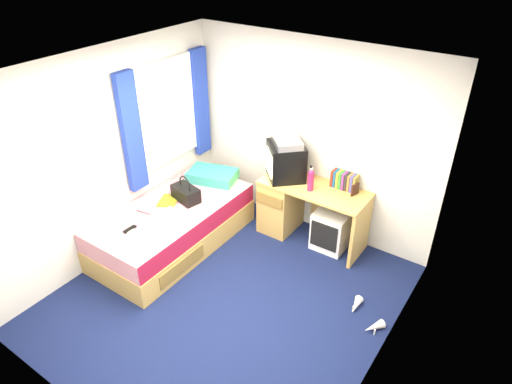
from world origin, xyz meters
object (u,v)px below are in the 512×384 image
Objects in this scene: desk at (294,204)px; pink_water_bottle at (311,181)px; white_heels at (365,316)px; vcr at (287,141)px; storage_cube at (331,229)px; remote_control at (130,229)px; crt_tv at (286,161)px; handbag at (186,193)px; towel at (172,218)px; pillow at (212,175)px; water_bottle at (145,210)px; bed at (173,226)px; aerosol_can at (310,174)px; picture_frame at (355,190)px; magazine at (168,201)px; colour_swatch_fan at (131,231)px.

pink_water_bottle is (0.26, -0.10, 0.46)m from desk.
pink_water_bottle is 1.59m from white_heels.
vcr is 1.83× the size of pink_water_bottle.
storage_cube is 2.13× the size of pink_water_bottle.
crt_tv is at bearing 60.82° from remote_control.
towel is (0.17, -0.42, -0.05)m from handbag.
towel is (-0.70, -1.27, -0.38)m from crt_tv.
pillow is at bearing -118.06° from vcr.
white_heels is (2.21, 0.38, -0.55)m from towel.
water_bottle is at bearing 110.27° from remote_control.
crt_tv is 1.96m from remote_control.
pillow is at bearing -172.24° from pink_water_bottle.
handbag reaches higher than bed.
bed is at bearing -89.41° from pillow.
aerosol_can is at bearing 141.27° from white_heels.
picture_frame reaches higher than water_bottle.
bed is at bearing -143.87° from pink_water_bottle.
towel reaches higher than remote_control.
vcr is (-0.14, 0.00, 0.82)m from desk.
vcr reaches higher than picture_frame.
remote_control is (0.06, -0.66, 0.00)m from magazine.
vcr is 2.04m from colour_swatch_fan.
pink_water_bottle is at bearing -162.66° from storage_cube.
remote_control is at bearing -123.91° from desk.
crt_tv is at bearing -91.25° from vcr.
handbag reaches higher than magazine.
white_heels is (1.20, -0.97, -0.80)m from aerosol_can.
towel is at bearing -54.64° from handbag.
bed is 0.66m from colour_swatch_fan.
pillow is 1.37m from remote_control.
handbag is at bearing 178.89° from white_heels.
crt_tv is at bearing 60.44° from colour_swatch_fan.
pink_water_bottle is at bearing 49.74° from remote_control.
aerosol_can is at bearing 43.10° from bed.
water_bottle is at bearing -84.97° from vcr.
aerosol_can is at bearing 53.20° from towel.
white_heels is (2.45, 0.78, -0.51)m from colour_swatch_fan.
desk is at bearing 57.36° from remote_control.
pink_water_bottle is at bearing 31.75° from magazine.
pink_water_bottle is at bearing 30.18° from vcr.
towel is 0.67× the size of white_heels.
pillow is 1.03m from crt_tv.
aerosol_can is at bearing 16.33° from pillow.
storage_cube is 1.26× the size of handbag.
remote_control is at bearing -126.40° from aerosol_can.
magazine is at bearing 96.38° from remote_control.
white_heels is (2.54, 0.10, -0.51)m from magazine.
bed is 0.31m from magazine.
storage_cube reaches higher than white_heels.
storage_cube is 3.52× the size of picture_frame.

